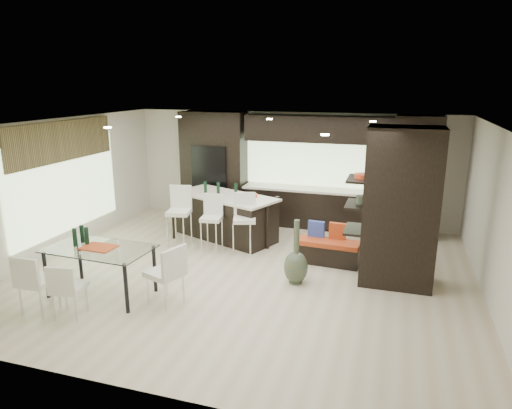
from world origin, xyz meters
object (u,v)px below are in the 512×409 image
(chair_end, at_px, (165,277))
(kitchen_island, at_px, (226,216))
(bench, at_px, (328,252))
(chair_near, at_px, (69,292))
(stool_left, at_px, (179,223))
(dining_table, at_px, (101,271))
(stool_mid, at_px, (212,228))
(stool_right, at_px, (245,230))
(floor_vase, at_px, (296,252))
(chair_far, at_px, (39,285))

(chair_end, bearing_deg, kitchen_island, 23.44)
(bench, xyz_separation_m, chair_near, (-3.34, -3.22, 0.17))
(chair_near, height_order, chair_end, chair_end)
(stool_left, xyz_separation_m, dining_table, (-0.19, -2.45, -0.12))
(stool_mid, xyz_separation_m, stool_right, (0.72, -0.02, 0.03))
(stool_left, bearing_deg, floor_vase, -31.99)
(stool_right, bearing_deg, stool_left, 162.90)
(stool_left, distance_m, chair_far, 3.32)
(kitchen_island, height_order, floor_vase, floor_vase)
(kitchen_island, height_order, stool_right, stool_right)
(floor_vase, bearing_deg, chair_far, -147.92)
(stool_left, xyz_separation_m, stool_right, (1.45, 0.01, -0.02))
(stool_right, relative_size, chair_end, 1.10)
(kitchen_island, bearing_deg, chair_end, -63.77)
(bench, bearing_deg, dining_table, -139.71)
(dining_table, bearing_deg, chair_near, -87.42)
(bench, height_order, floor_vase, floor_vase)
(stool_left, relative_size, chair_near, 1.31)
(stool_left, height_order, bench, stool_left)
(bench, bearing_deg, stool_mid, -176.43)
(chair_near, xyz_separation_m, chair_end, (1.17, 0.77, 0.06))
(stool_mid, xyz_separation_m, chair_end, (0.25, -2.47, -0.01))
(stool_mid, bearing_deg, stool_right, -9.41)
(kitchen_island, relative_size, stool_mid, 2.54)
(chair_far, bearing_deg, dining_table, 56.47)
(bench, relative_size, floor_vase, 1.04)
(chair_end, bearing_deg, dining_table, 109.08)
(dining_table, bearing_deg, stool_mid, 72.22)
(stool_left, height_order, stool_right, stool_left)
(dining_table, bearing_deg, bench, 38.81)
(floor_vase, relative_size, dining_table, 0.68)
(stool_mid, bearing_deg, dining_table, -118.57)
(chair_near, height_order, chair_far, chair_far)
(stool_mid, distance_m, chair_end, 2.48)
(kitchen_island, height_order, chair_near, kitchen_island)
(stool_right, height_order, chair_end, stool_right)
(stool_mid, distance_m, chair_near, 3.37)
(chair_end, bearing_deg, stool_right, 8.15)
(stool_left, xyz_separation_m, chair_end, (0.97, -2.45, -0.07))
(floor_vase, xyz_separation_m, dining_table, (-2.94, -1.38, -0.17))
(floor_vase, distance_m, chair_near, 3.65)
(stool_right, xyz_separation_m, floor_vase, (1.30, -1.07, 0.07))
(stool_right, height_order, dining_table, stool_right)
(kitchen_island, height_order, bench, kitchen_island)
(dining_table, xyz_separation_m, chair_near, (0.00, -0.77, -0.01))
(chair_near, distance_m, chair_end, 1.40)
(stool_left, height_order, stool_mid, stool_left)
(stool_left, xyz_separation_m, bench, (3.15, 0.00, -0.29))
(stool_right, bearing_deg, chair_near, -134.46)
(kitchen_island, distance_m, stool_right, 1.10)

